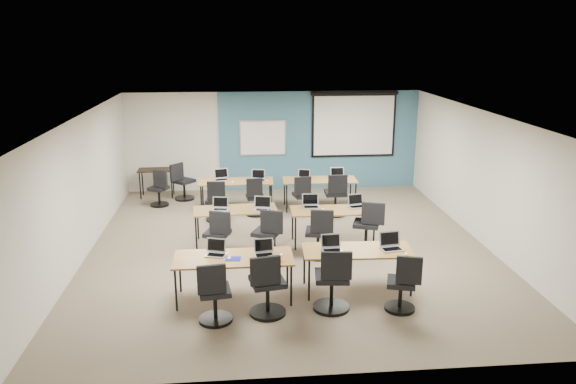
{
  "coord_description": "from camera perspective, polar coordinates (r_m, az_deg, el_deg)",
  "views": [
    {
      "loc": [
        -1.01,
        -10.69,
        4.21
      ],
      "look_at": [
        0.02,
        0.4,
        1.05
      ],
      "focal_mm": 35.0,
      "sensor_mm": 36.0,
      "label": 1
    }
  ],
  "objects": [
    {
      "name": "laptop_3",
      "position": [
        9.58,
        10.41,
        -5.3
      ],
      "size": [
        0.36,
        0.3,
        0.27
      ],
      "rotation": [
        0.0,
        0.0,
        0.13
      ],
      "color": "silver",
      "rests_on": "training_table_front_right"
    },
    {
      "name": "laptop_2",
      "position": [
        9.39,
        4.45,
        -5.54
      ],
      "size": [
        0.33,
        0.28,
        0.25
      ],
      "rotation": [
        0.0,
        0.0,
        0.05
      ],
      "color": "#B1B1B3",
      "rests_on": "training_table_front_right"
    },
    {
      "name": "task_chair_0",
      "position": [
        8.57,
        -7.5,
        -10.59
      ],
      "size": [
        0.52,
        0.52,
        1.0
      ],
      "rotation": [
        0.0,
        0.0,
        0.13
      ],
      "color": "black",
      "rests_on": "floor"
    },
    {
      "name": "task_chair_5",
      "position": [
        10.81,
        -2.06,
        -4.69
      ],
      "size": [
        0.57,
        0.54,
        1.02
      ],
      "rotation": [
        0.0,
        0.0,
        -0.41
      ],
      "color": "black",
      "rests_on": "floor"
    },
    {
      "name": "coffee_cup",
      "position": [
        9.1,
        4.42,
        -6.4
      ],
      "size": [
        0.08,
        0.08,
        0.06
      ],
      "primitive_type": "imported",
      "rotation": [
        0.0,
        0.0,
        0.35
      ],
      "color": "white",
      "rests_on": "snack_plate"
    },
    {
      "name": "mouse_2",
      "position": [
        9.26,
        5.98,
        -6.23
      ],
      "size": [
        0.08,
        0.11,
        0.04
      ],
      "primitive_type": "ellipsoid",
      "rotation": [
        0.0,
        0.0,
        -0.16
      ],
      "color": "white",
      "rests_on": "training_table_front_right"
    },
    {
      "name": "mouse_6",
      "position": [
        11.52,
        3.54,
        -1.71
      ],
      "size": [
        0.07,
        0.1,
        0.03
      ],
      "primitive_type": "ellipsoid",
      "rotation": [
        0.0,
        0.0,
        0.22
      ],
      "color": "white",
      "rests_on": "training_table_mid_right"
    },
    {
      "name": "wall_left",
      "position": [
        11.46,
        -20.23,
        0.4
      ],
      "size": [
        0.04,
        9.0,
        2.7
      ],
      "primitive_type": "cube",
      "color": "beige",
      "rests_on": "ground"
    },
    {
      "name": "training_table_mid_left",
      "position": [
        11.58,
        -5.39,
        -1.97
      ],
      "size": [
        1.71,
        0.71,
        0.73
      ],
      "rotation": [
        0.0,
        0.0,
        0.06
      ],
      "color": "#AA6638",
      "rests_on": "floor"
    },
    {
      "name": "whiteboard",
      "position": [
        15.38,
        -2.56,
        5.49
      ],
      "size": [
        1.28,
        0.03,
        0.98
      ],
      "color": "#A5B3BB",
      "rests_on": "wall_back"
    },
    {
      "name": "mouse_11",
      "position": [
        13.93,
        6.07,
        1.35
      ],
      "size": [
        0.09,
        0.12,
        0.04
      ],
      "primitive_type": "ellipsoid",
      "rotation": [
        0.0,
        0.0,
        0.33
      ],
      "color": "white",
      "rests_on": "training_table_back_right"
    },
    {
      "name": "snack_plate",
      "position": [
        9.18,
        4.66,
        -6.43
      ],
      "size": [
        0.25,
        0.25,
        0.01
      ],
      "primitive_type": "cylinder",
      "rotation": [
        0.0,
        0.0,
        -0.33
      ],
      "color": "white",
      "rests_on": "training_table_front_right"
    },
    {
      "name": "task_chair_9",
      "position": [
        13.35,
        -3.36,
        -0.81
      ],
      "size": [
        0.46,
        0.46,
        0.95
      ],
      "rotation": [
        0.0,
        0.0,
        0.11
      ],
      "color": "black",
      "rests_on": "floor"
    },
    {
      "name": "task_chair_11",
      "position": [
        13.39,
        4.89,
        -0.61
      ],
      "size": [
        0.56,
        0.56,
        1.04
      ],
      "rotation": [
        0.0,
        0.0,
        -0.02
      ],
      "color": "black",
      "rests_on": "floor"
    },
    {
      "name": "spare_chair_b",
      "position": [
        14.42,
        -12.93,
        0.09
      ],
      "size": [
        0.5,
        0.47,
        0.96
      ],
      "rotation": [
        0.0,
        0.0,
        -0.44
      ],
      "color": "black",
      "rests_on": "floor"
    },
    {
      "name": "task_chair_6",
      "position": [
        10.86,
        3.16,
        -4.61
      ],
      "size": [
        0.54,
        0.54,
        1.02
      ],
      "rotation": [
        0.0,
        0.0,
        -0.19
      ],
      "color": "black",
      "rests_on": "floor"
    },
    {
      "name": "task_chair_2",
      "position": [
        8.87,
        4.56,
        -9.36
      ],
      "size": [
        0.58,
        0.58,
        1.05
      ],
      "rotation": [
        0.0,
        0.0,
        -0.1
      ],
      "color": "black",
      "rests_on": "floor"
    },
    {
      "name": "task_chair_10",
      "position": [
        13.37,
        1.55,
        -0.7
      ],
      "size": [
        0.5,
        0.5,
        0.98
      ],
      "rotation": [
        0.0,
        0.0,
        0.2
      ],
      "color": "black",
      "rests_on": "floor"
    },
    {
      "name": "task_chair_1",
      "position": [
        8.7,
        -2.14,
        -9.9
      ],
      "size": [
        0.57,
        0.57,
        1.04
      ],
      "rotation": [
        0.0,
        0.0,
        0.18
      ],
      "color": "black",
      "rests_on": "floor"
    },
    {
      "name": "floor",
      "position": [
        11.53,
        0.1,
        -5.57
      ],
      "size": [
        8.0,
        9.0,
        0.02
      ],
      "primitive_type": "cube",
      "color": "#6B6354",
      "rests_on": "ground"
    },
    {
      "name": "task_chair_7",
      "position": [
        11.34,
        8.1,
        -3.79
      ],
      "size": [
        0.58,
        0.56,
        1.04
      ],
      "rotation": [
        0.0,
        0.0,
        -0.34
      ],
      "color": "black",
      "rests_on": "floor"
    },
    {
      "name": "mouse_4",
      "position": [
        11.36,
        -6.43,
        -2.03
      ],
      "size": [
        0.06,
        0.09,
        0.03
      ],
      "primitive_type": "ellipsoid",
      "rotation": [
        0.0,
        0.0,
        0.01
      ],
      "color": "white",
      "rests_on": "training_table_mid_left"
    },
    {
      "name": "wall_front",
      "position": [
        6.89,
        3.66,
        -8.71
      ],
      "size": [
        8.0,
        0.04,
        2.7
      ],
      "primitive_type": "cube",
      "color": "beige",
      "rests_on": "ground"
    },
    {
      "name": "mouse_8",
      "position": [
        13.61,
        -5.63,
        1.01
      ],
      "size": [
        0.06,
        0.1,
        0.03
      ],
      "primitive_type": "ellipsoid",
      "rotation": [
        0.0,
        0.0,
        -0.04
      ],
      "color": "white",
      "rests_on": "training_table_back_left"
    },
    {
      "name": "training_table_front_left",
      "position": [
        9.16,
        -5.56,
        -6.85
      ],
      "size": [
        1.93,
        0.8,
        0.73
      ],
      "rotation": [
        0.0,
        0.0,
        -0.0
      ],
      "color": "olive",
      "rests_on": "floor"
    },
    {
      "name": "training_table_mid_right",
      "position": [
        11.52,
        4.58,
        -2.03
      ],
      "size": [
        1.72,
        0.72,
        0.73
      ],
      "rotation": [
        0.0,
        0.0,
        -0.01
      ],
      "color": "olive",
      "rests_on": "floor"
    },
    {
      "name": "ceiling",
      "position": [
        10.84,
        0.11,
        7.84
      ],
      "size": [
        8.0,
        9.0,
        0.02
      ],
      "primitive_type": "cube",
      "color": "white",
      "rests_on": "ground"
    },
    {
      "name": "task_chair_3",
      "position": [
        9.02,
        11.57,
        -9.5
      ],
      "size": [
        0.49,
        0.48,
        0.97
      ],
      "rotation": [
        0.0,
        0.0,
        -0.28
      ],
      "color": "black",
      "rests_on": "floor"
    },
    {
      "name": "mouse_3",
      "position": [
        9.4,
        11.91,
        -6.17
      ],
      "size": [
        0.08,
        0.1,
        0.03
      ],
      "primitive_type": "ellipsoid",
      "rotation": [
        0.0,
        0.0,
        -0.32
      ],
      "color": "white",
      "rests_on": "training_table_front_right"
    },
    {
      "name": "mouse_1",
      "position": [
        9.17,
        -0.66,
        -6.37
      ],
      "size": [
        0.08,
        0.1,
        0.03
      ],
      "primitive_type": "ellipsoid",
      "rotation": [
        0.0,
        0.0,
        0.24
      ],
      "color": "white",
      "rests_on": "training_table_front_left"
    },
    {
      "name": "laptop_0",
      "position": [
        9.25,
        -7.31,
        -5.96
      ],
      "size": [
        0.32,
        0.28,
        0.25
      ],
      "rotation": [
        0.0,
        0.0,
        -0.31
      ],
      "color": "#B6B6C2",
      "rests_on": "training_table_front_left"
    },
    {
      "name": "laptop_1",
      "position": [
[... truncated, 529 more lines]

